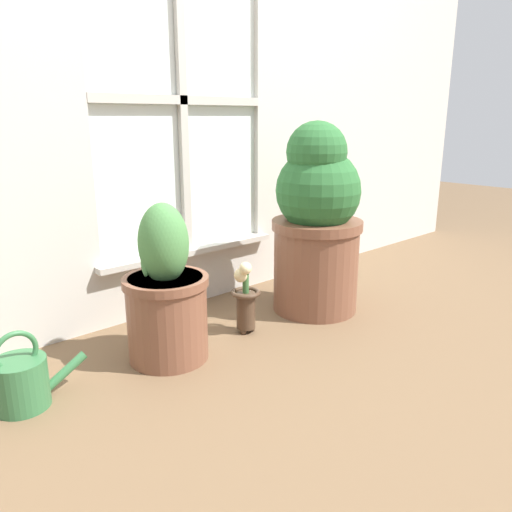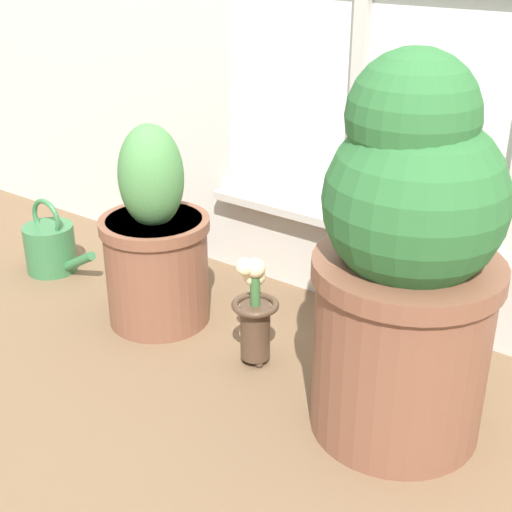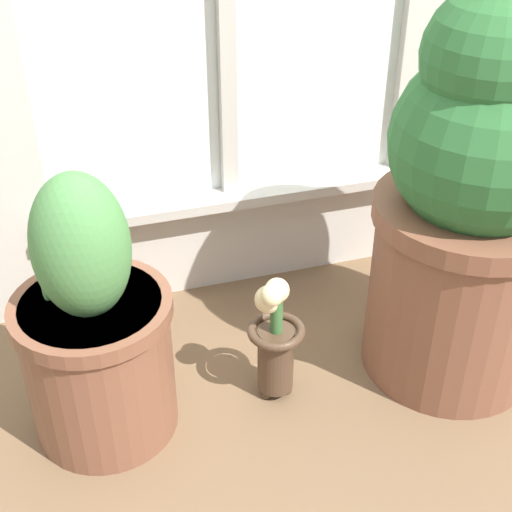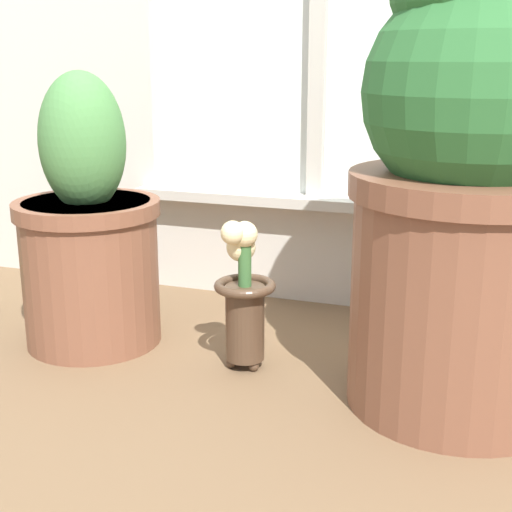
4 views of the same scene
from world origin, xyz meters
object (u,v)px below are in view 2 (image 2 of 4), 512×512
Objects in this scene: flower_vase at (255,311)px; watering_can at (51,247)px; potted_plant_left at (156,245)px; potted_plant_right at (408,262)px.

flower_vase is 0.83m from watering_can.
potted_plant_left reaches higher than flower_vase.
flower_vase reaches higher than watering_can.
flower_vase is 1.04× the size of watering_can.
potted_plant_right is 2.78× the size of flower_vase.
potted_plant_right is at bearing -2.91° from potted_plant_left.
flower_vase is (-0.39, 0.02, -0.25)m from potted_plant_right.
potted_plant_right is 1.25m from watering_can.
potted_plant_left is 0.68× the size of potted_plant_right.
potted_plant_right is 2.88× the size of watering_can.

